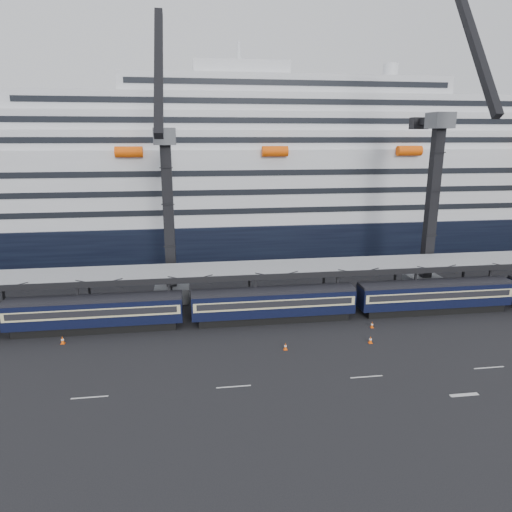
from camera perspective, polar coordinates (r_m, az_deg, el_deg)
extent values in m
plane|color=black|center=(47.56, 14.15, -11.92)|extent=(260.00, 260.00, 0.00)
cube|color=beige|center=(41.89, -20.09, -16.26)|extent=(3.00, 0.15, 0.02)
cube|color=beige|center=(41.03, -2.80, -15.99)|extent=(3.00, 0.15, 0.02)
cube|color=beige|center=(43.59, 13.64, -14.45)|extent=(3.00, 0.15, 0.02)
cube|color=beige|center=(49.04, 27.11, -12.31)|extent=(3.00, 0.15, 0.02)
cube|color=beige|center=(43.52, 24.58, -15.50)|extent=(2.50, 0.40, 0.02)
cube|color=black|center=(54.38, -19.26, -8.33)|extent=(17.48, 2.40, 0.90)
cube|color=black|center=(53.73, -19.42, -6.56)|extent=(19.00, 2.80, 2.70)
cube|color=beige|center=(53.63, -19.45, -6.26)|extent=(18.62, 2.92, 1.05)
cube|color=black|center=(53.61, -19.46, -6.21)|extent=(17.86, 2.98, 0.70)
cube|color=black|center=(53.23, -19.56, -5.05)|extent=(19.00, 2.50, 0.35)
cube|color=black|center=(54.03, 2.19, -7.63)|extent=(17.48, 2.40, 0.90)
cube|color=black|center=(53.37, 2.21, -5.84)|extent=(19.00, 2.80, 2.70)
cube|color=beige|center=(53.27, 2.22, -5.54)|extent=(18.62, 2.92, 1.05)
cube|color=black|center=(53.25, 2.22, -5.49)|extent=(17.86, 2.98, 0.70)
cube|color=black|center=(52.87, 2.23, -4.32)|extent=(19.00, 2.50, 0.35)
cube|color=black|center=(60.66, 21.24, -6.12)|extent=(17.48, 2.40, 0.90)
cube|color=black|center=(60.08, 21.40, -4.51)|extent=(19.00, 2.80, 2.70)
cube|color=beige|center=(59.99, 21.42, -4.24)|extent=(18.62, 2.92, 1.05)
cube|color=black|center=(59.97, 21.43, -4.19)|extent=(17.86, 2.98, 0.70)
cube|color=black|center=(59.63, 21.53, -3.15)|extent=(19.00, 2.50, 0.35)
cube|color=gray|center=(57.96, 9.35, -1.09)|extent=(130.00, 6.00, 0.25)
cube|color=black|center=(55.30, 10.25, -2.22)|extent=(130.00, 0.25, 0.70)
cube|color=black|center=(60.80, 8.50, -0.61)|extent=(130.00, 0.25, 0.70)
cube|color=black|center=(63.19, -29.03, -4.02)|extent=(0.25, 0.25, 5.40)
cube|color=black|center=(55.12, -21.28, -5.70)|extent=(0.25, 0.25, 5.40)
cube|color=black|center=(60.28, -20.12, -3.88)|extent=(0.25, 0.25, 5.40)
cube|color=black|center=(53.65, -10.79, -5.48)|extent=(0.25, 0.25, 5.40)
cube|color=black|center=(58.95, -10.56, -3.62)|extent=(0.25, 0.25, 5.40)
cube|color=black|center=(54.03, -0.10, -5.06)|extent=(0.25, 0.25, 5.40)
cube|color=black|center=(59.29, -0.85, -3.26)|extent=(0.25, 0.25, 5.40)
cube|color=black|center=(56.21, 10.07, -4.50)|extent=(0.25, 0.25, 5.40)
cube|color=black|center=(61.28, 8.47, -2.82)|extent=(0.25, 0.25, 5.40)
cube|color=black|center=(60.01, 19.22, -3.88)|extent=(0.25, 0.25, 5.40)
cube|color=black|center=(64.78, 17.00, -2.36)|extent=(0.25, 0.25, 5.40)
cube|color=black|center=(65.13, 27.09, -3.26)|extent=(0.25, 0.25, 5.40)
cube|color=black|center=(69.55, 24.50, -1.90)|extent=(0.25, 0.25, 5.40)
cube|color=black|center=(88.60, 3.19, 3.26)|extent=(200.00, 28.00, 7.00)
cube|color=silver|center=(87.24, 3.28, 9.39)|extent=(190.00, 26.88, 12.00)
cube|color=silver|center=(86.88, 3.36, 14.33)|extent=(160.00, 24.64, 3.00)
cube|color=black|center=(74.79, 5.27, 14.25)|extent=(153.60, 0.12, 0.90)
cube|color=silver|center=(86.92, 3.39, 16.30)|extent=(124.00, 21.84, 3.00)
cube|color=black|center=(76.20, 5.08, 16.52)|extent=(119.04, 0.12, 0.90)
cube|color=silver|center=(87.06, 3.42, 18.28)|extent=(90.00, 19.04, 3.00)
cube|color=black|center=(77.72, 4.88, 18.70)|extent=(86.40, 0.12, 0.90)
cube|color=silver|center=(87.31, 3.45, 20.24)|extent=(56.00, 16.24, 3.00)
cube|color=black|center=(79.35, 4.69, 20.79)|extent=(53.76, 0.12, 0.90)
cube|color=silver|center=(86.39, -2.14, 21.99)|extent=(16.00, 12.00, 2.50)
cylinder|color=silver|center=(93.62, 16.46, 21.17)|extent=(2.80, 2.80, 3.00)
cylinder|color=#FF5508|center=(71.75, -15.61, 12.42)|extent=(4.00, 1.60, 1.60)
cylinder|color=#FF5508|center=(72.37, 2.38, 12.94)|extent=(4.00, 1.60, 1.60)
cylinder|color=#FF5508|center=(79.34, 18.60, 12.36)|extent=(4.00, 1.60, 1.60)
cube|color=#4B4D52|center=(61.57, -10.41, -4.49)|extent=(4.50, 4.50, 2.00)
cube|color=black|center=(59.10, -10.86, 4.72)|extent=(1.30, 1.30, 18.00)
cube|color=#4B4D52|center=(58.27, -11.34, 14.45)|extent=(2.60, 3.20, 2.00)
cube|color=black|center=(52.96, -12.08, 21.91)|extent=(0.90, 12.26, 14.37)
cube|color=black|center=(60.79, -11.21, 14.45)|extent=(0.90, 5.04, 0.90)
cube|color=black|center=(63.30, -11.09, 14.27)|extent=(2.20, 1.60, 1.60)
cube|color=#4B4D52|center=(68.50, 20.28, -3.21)|extent=(4.50, 4.50, 2.00)
cube|color=black|center=(66.15, 21.11, 5.91)|extent=(1.30, 1.30, 20.00)
cube|color=#4B4D52|center=(65.59, 22.02, 15.44)|extent=(2.60, 3.20, 2.00)
cube|color=black|center=(61.49, 25.64, 22.93)|extent=(0.90, 12.21, 16.90)
cube|color=black|center=(68.04, 20.82, 15.48)|extent=(0.90, 5.60, 0.90)
cube|color=black|center=(70.52, 19.69, 15.35)|extent=(2.20, 1.60, 1.60)
cube|color=#FF5508|center=(52.53, -22.99, -10.03)|extent=(0.42, 0.42, 0.04)
cone|color=#FF5508|center=(52.36, -23.03, -9.61)|extent=(0.36, 0.36, 0.80)
cylinder|color=white|center=(52.36, -23.03, -9.61)|extent=(0.30, 0.30, 0.13)
cube|color=#FF5508|center=(47.33, 3.70, -11.58)|extent=(0.38, 0.38, 0.04)
cone|color=#FF5508|center=(47.16, 3.71, -11.17)|extent=(0.32, 0.32, 0.72)
cylinder|color=white|center=(47.16, 3.71, -11.17)|extent=(0.27, 0.27, 0.12)
cube|color=#FF5508|center=(53.91, 14.28, -8.64)|extent=(0.37, 0.37, 0.04)
cone|color=#FF5508|center=(53.77, 14.31, -8.28)|extent=(0.31, 0.31, 0.69)
cylinder|color=white|center=(53.77, 14.31, -8.28)|extent=(0.26, 0.26, 0.12)
cube|color=#FF5508|center=(50.08, 14.09, -10.48)|extent=(0.40, 0.40, 0.04)
cone|color=#FF5508|center=(49.91, 14.12, -10.06)|extent=(0.34, 0.34, 0.76)
cylinder|color=white|center=(49.91, 14.12, -10.06)|extent=(0.29, 0.29, 0.13)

